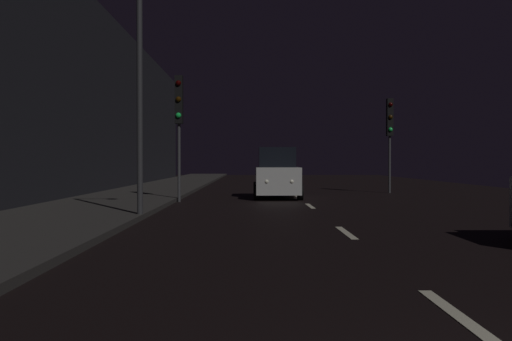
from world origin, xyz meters
TOP-DOWN VIEW (x-y plane):
  - ground at (0.00, 24.50)m, footprint 26.96×84.00m
  - sidewalk_left at (-7.28, 24.50)m, footprint 4.40×84.00m
  - building_facade_left at (-9.88, 21.00)m, footprint 0.80×63.00m
  - lane_centerline at (0.00, 18.49)m, footprint 0.16×28.26m
  - traffic_light_far_right at (4.98, 26.01)m, footprint 0.31×0.46m
  - traffic_light_far_left at (-4.98, 19.66)m, footprint 0.31×0.46m
  - streetlamp_overhead at (-4.71, 12.78)m, footprint 1.70×0.44m
  - car_approaching_headlights at (-0.98, 22.18)m, footprint 2.04×4.41m

SIDE VIEW (x-z plane):
  - ground at x=0.00m, z-range -0.02..0.00m
  - lane_centerline at x=0.00m, z-range 0.00..0.01m
  - sidewalk_left at x=-7.28m, z-range 0.00..0.15m
  - car_approaching_headlights at x=-0.98m, z-range -0.10..2.13m
  - traffic_light_far_right at x=4.98m, z-range 1.09..5.91m
  - traffic_light_far_left at x=-4.98m, z-range 1.15..6.15m
  - streetlamp_overhead at x=-4.71m, z-range 1.15..8.03m
  - building_facade_left at x=-9.88m, z-range 0.00..9.32m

